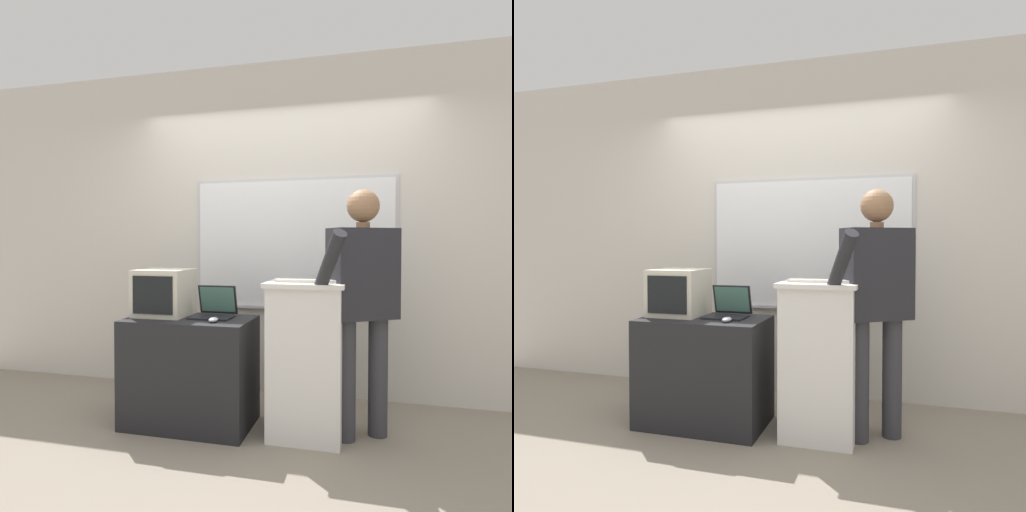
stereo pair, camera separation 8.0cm
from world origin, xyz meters
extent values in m
plane|color=gray|center=(0.00, 0.00, 0.00)|extent=(30.00, 30.00, 0.00)
cube|color=beige|center=(0.00, 1.36, 1.44)|extent=(6.40, 0.12, 2.89)
cube|color=#B7B7BC|center=(0.10, 1.29, 1.31)|extent=(1.74, 0.02, 1.13)
cube|color=white|center=(0.10, 1.29, 1.31)|extent=(1.69, 0.02, 1.08)
cube|color=#B7B7BC|center=(0.10, 1.27, 0.75)|extent=(1.52, 0.04, 0.02)
cube|color=silver|center=(0.35, 0.49, 0.51)|extent=(0.48, 0.47, 1.02)
cube|color=silver|center=(0.35, 0.49, 1.04)|extent=(0.53, 0.52, 0.03)
cube|color=black|center=(-0.50, 0.45, 0.39)|extent=(0.90, 0.54, 0.77)
cylinder|color=#333338|center=(0.61, 0.47, 0.40)|extent=(0.13, 0.13, 0.81)
cylinder|color=#333338|center=(0.82, 0.60, 0.40)|extent=(0.13, 0.13, 0.81)
cube|color=#232328|center=(0.71, 0.53, 1.11)|extent=(0.49, 0.42, 0.61)
cylinder|color=#8C6647|center=(0.71, 0.53, 1.43)|extent=(0.09, 0.09, 0.04)
sphere|color=#8C6647|center=(0.71, 0.53, 1.56)|extent=(0.22, 0.22, 0.22)
cylinder|color=#232328|center=(0.50, 0.22, 1.15)|extent=(0.30, 0.40, 0.50)
cylinder|color=#232328|center=(0.92, 0.66, 1.08)|extent=(0.08, 0.08, 0.57)
cube|color=black|center=(-0.34, 0.48, 0.78)|extent=(0.30, 0.22, 0.01)
cube|color=black|center=(-0.34, 0.62, 0.89)|extent=(0.29, 0.07, 0.22)
cube|color=#4C7A6B|center=(-0.34, 0.61, 0.89)|extent=(0.26, 0.05, 0.19)
cube|color=beige|center=(0.35, 0.43, 1.06)|extent=(0.41, 0.12, 0.02)
ellipsoid|color=#BCBCC1|center=(-0.27, 0.33, 0.79)|extent=(0.06, 0.10, 0.03)
ellipsoid|color=#BCBCC1|center=(0.56, 0.43, 1.07)|extent=(0.06, 0.10, 0.03)
cube|color=beige|center=(-0.73, 0.52, 0.94)|extent=(0.37, 0.37, 0.35)
cube|color=black|center=(-0.73, 0.33, 0.94)|extent=(0.31, 0.01, 0.27)
camera|label=1|loc=(0.80, -2.59, 1.31)|focal=32.00mm
camera|label=2|loc=(0.87, -2.57, 1.31)|focal=32.00mm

